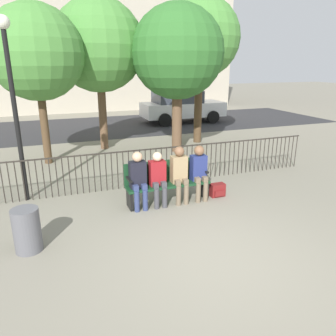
{
  "coord_description": "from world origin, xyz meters",
  "views": [
    {
      "loc": [
        -2.31,
        -3.91,
        2.95
      ],
      "look_at": [
        0.0,
        2.36,
        0.8
      ],
      "focal_mm": 35.0,
      "sensor_mm": 36.0,
      "label": 1
    }
  ],
  "objects_px": {
    "tree_1": "(177,53)",
    "tree_0": "(36,53)",
    "tree_2": "(200,38)",
    "lamp_post": "(11,85)",
    "trash_bin": "(27,230)",
    "backpack": "(217,190)",
    "seated_person_1": "(158,176)",
    "seated_person_3": "(199,170)",
    "seated_person_0": "(138,177)",
    "seated_person_2": "(180,171)",
    "park_bench": "(167,180)",
    "tree_3": "(99,46)",
    "parked_car_0": "(181,106)"
  },
  "relations": [
    {
      "from": "parked_car_0",
      "to": "seated_person_3",
      "type": "bearing_deg",
      "value": -110.18
    },
    {
      "from": "seated_person_2",
      "to": "parked_car_0",
      "type": "xyz_separation_m",
      "value": [
        3.95,
        9.47,
        0.14
      ]
    },
    {
      "from": "park_bench",
      "to": "seated_person_3",
      "type": "relative_size",
      "value": 1.49
    },
    {
      "from": "seated_person_2",
      "to": "park_bench",
      "type": "bearing_deg",
      "value": 153.16
    },
    {
      "from": "seated_person_3",
      "to": "tree_0",
      "type": "height_order",
      "value": "tree_0"
    },
    {
      "from": "backpack",
      "to": "tree_3",
      "type": "bearing_deg",
      "value": 107.3
    },
    {
      "from": "seated_person_3",
      "to": "lamp_post",
      "type": "height_order",
      "value": "lamp_post"
    },
    {
      "from": "seated_person_3",
      "to": "tree_0",
      "type": "distance_m",
      "value": 5.78
    },
    {
      "from": "seated_person_1",
      "to": "lamp_post",
      "type": "xyz_separation_m",
      "value": [
        -2.69,
        1.31,
        1.86
      ]
    },
    {
      "from": "tree_1",
      "to": "trash_bin",
      "type": "bearing_deg",
      "value": -132.26
    },
    {
      "from": "park_bench",
      "to": "seated_person_0",
      "type": "distance_m",
      "value": 0.71
    },
    {
      "from": "backpack",
      "to": "tree_3",
      "type": "xyz_separation_m",
      "value": [
        -1.68,
        5.39,
        3.33
      ]
    },
    {
      "from": "backpack",
      "to": "parked_car_0",
      "type": "relative_size",
      "value": 0.08
    },
    {
      "from": "tree_2",
      "to": "parked_car_0",
      "type": "distance_m",
      "value": 5.36
    },
    {
      "from": "seated_person_2",
      "to": "tree_0",
      "type": "distance_m",
      "value": 5.54
    },
    {
      "from": "tree_3",
      "to": "lamp_post",
      "type": "xyz_separation_m",
      "value": [
        -2.45,
        -4.07,
        -0.96
      ]
    },
    {
      "from": "seated_person_2",
      "to": "seated_person_3",
      "type": "xyz_separation_m",
      "value": [
        0.47,
        -0.0,
        -0.01
      ]
    },
    {
      "from": "backpack",
      "to": "trash_bin",
      "type": "xyz_separation_m",
      "value": [
        -4.02,
        -0.97,
        0.22
      ]
    },
    {
      "from": "tree_1",
      "to": "tree_0",
      "type": "bearing_deg",
      "value": 179.52
    },
    {
      "from": "backpack",
      "to": "tree_2",
      "type": "relative_size",
      "value": 0.06
    },
    {
      "from": "tree_3",
      "to": "parked_car_0",
      "type": "distance_m",
      "value": 6.76
    },
    {
      "from": "park_bench",
      "to": "tree_3",
      "type": "bearing_deg",
      "value": 95.27
    },
    {
      "from": "park_bench",
      "to": "lamp_post",
      "type": "distance_m",
      "value": 3.76
    },
    {
      "from": "seated_person_1",
      "to": "backpack",
      "type": "relative_size",
      "value": 3.48
    },
    {
      "from": "tree_0",
      "to": "lamp_post",
      "type": "xyz_separation_m",
      "value": [
        -0.51,
        -2.85,
        -0.69
      ]
    },
    {
      "from": "tree_2",
      "to": "tree_0",
      "type": "bearing_deg",
      "value": -169.91
    },
    {
      "from": "tree_0",
      "to": "tree_2",
      "type": "bearing_deg",
      "value": 10.09
    },
    {
      "from": "backpack",
      "to": "trash_bin",
      "type": "distance_m",
      "value": 4.14
    },
    {
      "from": "lamp_post",
      "to": "trash_bin",
      "type": "xyz_separation_m",
      "value": [
        0.12,
        -2.29,
        -2.15
      ]
    },
    {
      "from": "lamp_post",
      "to": "seated_person_3",
      "type": "bearing_deg",
      "value": -19.62
    },
    {
      "from": "lamp_post",
      "to": "parked_car_0",
      "type": "height_order",
      "value": "lamp_post"
    },
    {
      "from": "park_bench",
      "to": "seated_person_3",
      "type": "bearing_deg",
      "value": -10.09
    },
    {
      "from": "tree_3",
      "to": "parked_car_0",
      "type": "relative_size",
      "value": 1.19
    },
    {
      "from": "seated_person_1",
      "to": "backpack",
      "type": "height_order",
      "value": "seated_person_1"
    },
    {
      "from": "backpack",
      "to": "tree_1",
      "type": "height_order",
      "value": "tree_1"
    },
    {
      "from": "seated_person_3",
      "to": "parked_car_0",
      "type": "distance_m",
      "value": 10.09
    },
    {
      "from": "tree_0",
      "to": "seated_person_1",
      "type": "bearing_deg",
      "value": -62.34
    },
    {
      "from": "seated_person_3",
      "to": "tree_0",
      "type": "xyz_separation_m",
      "value": [
        -3.14,
        4.15,
        2.51
      ]
    },
    {
      "from": "tree_0",
      "to": "tree_3",
      "type": "relative_size",
      "value": 0.91
    },
    {
      "from": "lamp_post",
      "to": "parked_car_0",
      "type": "bearing_deg",
      "value": 48.86
    },
    {
      "from": "seated_person_2",
      "to": "trash_bin",
      "type": "height_order",
      "value": "seated_person_2"
    },
    {
      "from": "tree_1",
      "to": "tree_3",
      "type": "height_order",
      "value": "tree_3"
    },
    {
      "from": "park_bench",
      "to": "parked_car_0",
      "type": "height_order",
      "value": "parked_car_0"
    },
    {
      "from": "tree_0",
      "to": "trash_bin",
      "type": "relative_size",
      "value": 6.17
    },
    {
      "from": "seated_person_3",
      "to": "seated_person_2",
      "type": "bearing_deg",
      "value": 179.87
    },
    {
      "from": "seated_person_1",
      "to": "tree_2",
      "type": "bearing_deg",
      "value": 56.98
    },
    {
      "from": "seated_person_0",
      "to": "seated_person_2",
      "type": "bearing_deg",
      "value": 0.11
    },
    {
      "from": "tree_3",
      "to": "parked_car_0",
      "type": "height_order",
      "value": "tree_3"
    },
    {
      "from": "seated_person_1",
      "to": "backpack",
      "type": "bearing_deg",
      "value": -0.64
    },
    {
      "from": "tree_2",
      "to": "lamp_post",
      "type": "bearing_deg",
      "value": -147.55
    }
  ]
}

